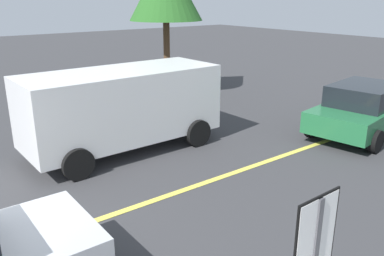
{
  "coord_description": "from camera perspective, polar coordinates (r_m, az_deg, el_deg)",
  "views": [
    {
      "loc": [
        -0.58,
        -6.35,
        4.02
      ],
      "look_at": [
        4.37,
        0.16,
        1.32
      ],
      "focal_mm": 37.39,
      "sensor_mm": 36.0,
      "label": 1
    }
  ],
  "objects": [
    {
      "name": "lane_marking_centre",
      "position": [
        8.32,
        -6.99,
        -10.73
      ],
      "size": [
        28.0,
        0.16,
        0.01
      ],
      "primitive_type": "cube",
      "color": "#E0D14C"
    },
    {
      "name": "white_van",
      "position": [
        10.82,
        -9.77,
        3.27
      ],
      "size": [
        5.24,
        2.34,
        2.2
      ],
      "color": "white",
      "rests_on": "ground_plane"
    },
    {
      "name": "car_green_crossing",
      "position": [
        13.32,
        23.45,
        2.67
      ],
      "size": [
        4.83,
        2.64,
        1.54
      ],
      "color": "#236B3D",
      "rests_on": "ground_plane"
    }
  ]
}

